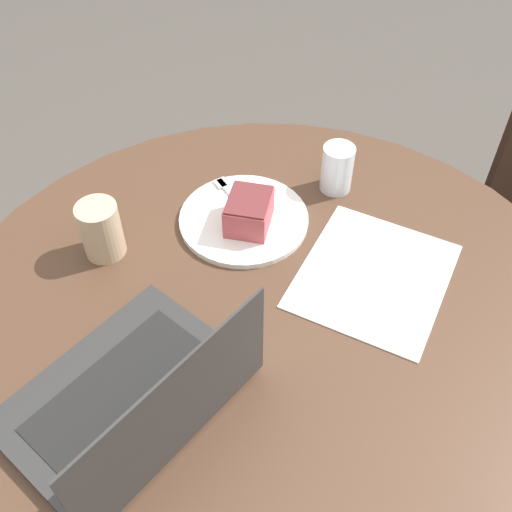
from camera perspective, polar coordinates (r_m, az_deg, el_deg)
name	(u,v)px	position (r m, az deg, el deg)	size (l,w,h in m)	color
ground_plane	(265,498)	(1.68, 0.88, -22.09)	(12.00, 12.00, 0.00)	#4C4742
dining_table	(269,374)	(1.13, 1.24, -11.15)	(1.17, 1.17, 0.76)	#4C3323
paper_document	(374,276)	(1.10, 11.15, -1.85)	(0.34, 0.31, 0.00)	white
plate	(244,219)	(1.17, -1.17, 3.54)	(0.25, 0.25, 0.01)	white
cake_slice	(249,212)	(1.13, -0.68, 4.25)	(0.12, 0.12, 0.06)	#B74C51
fork	(235,198)	(1.20, -2.03, 5.54)	(0.07, 0.17, 0.00)	silver
coffee_glass	(101,230)	(1.12, -14.55, 2.41)	(0.08, 0.08, 0.11)	#C6AD89
water_glass	(337,168)	(1.23, 7.74, 8.27)	(0.06, 0.06, 0.10)	silver
laptop	(135,398)	(0.92, -11.48, -13.15)	(0.35, 0.26, 0.21)	#2D2D2D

